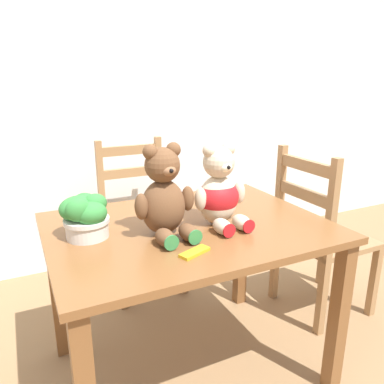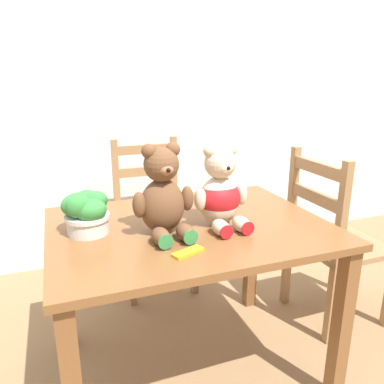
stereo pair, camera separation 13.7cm
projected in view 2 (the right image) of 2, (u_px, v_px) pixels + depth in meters
wall_back at (125, 82)px, 2.58m from camera, size 8.00×0.04×2.60m
dining_table at (189, 248)px, 1.60m from camera, size 1.14×0.85×0.73m
wooden_chair_behind at (152, 215)px, 2.45m from camera, size 0.44×0.46×0.95m
wooden_chair_side at (333, 241)px, 2.05m from camera, size 0.43×0.43×0.96m
teddy_bear_left at (163, 196)px, 1.44m from camera, size 0.25×0.25×0.36m
teddy_bear_right at (220, 193)px, 1.53m from camera, size 0.24×0.25×0.34m
potted_plant at (86, 211)px, 1.45m from camera, size 0.18×0.18×0.17m
chocolate_bar at (188, 252)px, 1.30m from camera, size 0.13×0.08×0.01m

